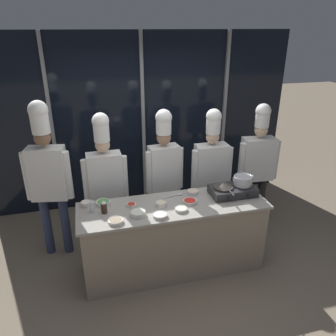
% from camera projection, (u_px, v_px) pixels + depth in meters
% --- Properties ---
extents(ground_plane, '(24.00, 24.00, 0.00)m').
position_uv_depth(ground_plane, '(173.00, 266.00, 4.06)').
color(ground_plane, '#7F705B').
extents(window_wall_back, '(4.79, 0.09, 2.70)m').
position_uv_depth(window_wall_back, '(143.00, 122.00, 5.15)').
color(window_wall_back, black).
rests_on(window_wall_back, ground_plane).
extents(demo_counter, '(2.16, 0.66, 0.88)m').
position_uv_depth(demo_counter, '(173.00, 237.00, 3.89)').
color(demo_counter, gray).
rests_on(demo_counter, ground_plane).
extents(portable_stove, '(0.54, 0.32, 0.12)m').
position_uv_depth(portable_stove, '(233.00, 190.00, 3.92)').
color(portable_stove, '#28282B').
rests_on(portable_stove, demo_counter).
extents(frying_pan, '(0.24, 0.41, 0.05)m').
position_uv_depth(frying_pan, '(224.00, 186.00, 3.85)').
color(frying_pan, '#38332D').
rests_on(frying_pan, portable_stove).
extents(stock_pot, '(0.25, 0.22, 0.12)m').
position_uv_depth(stock_pot, '(243.00, 180.00, 3.90)').
color(stock_pot, '#B7BABF').
rests_on(stock_pot, portable_stove).
extents(squeeze_bottle_soy, '(0.07, 0.07, 0.15)m').
position_uv_depth(squeeze_bottle_soy, '(104.00, 207.00, 3.52)').
color(squeeze_bottle_soy, '#332319').
rests_on(squeeze_bottle_soy, demo_counter).
extents(squeeze_bottle_clear, '(0.05, 0.05, 0.15)m').
position_uv_depth(squeeze_bottle_clear, '(92.00, 206.00, 3.55)').
color(squeeze_bottle_clear, white).
rests_on(squeeze_bottle_clear, demo_counter).
extents(prep_bowl_mushrooms, '(0.16, 0.16, 0.04)m').
position_uv_depth(prep_bowl_mushrooms, '(116.00, 221.00, 3.36)').
color(prep_bowl_mushrooms, silver).
rests_on(prep_bowl_mushrooms, demo_counter).
extents(prep_bowl_garlic, '(0.14, 0.14, 0.04)m').
position_uv_depth(prep_bowl_garlic, '(181.00, 209.00, 3.58)').
color(prep_bowl_garlic, silver).
rests_on(prep_bowl_garlic, demo_counter).
extents(prep_bowl_chili_flakes, '(0.10, 0.10, 0.04)m').
position_uv_depth(prep_bowl_chili_flakes, '(131.00, 205.00, 3.67)').
color(prep_bowl_chili_flakes, silver).
rests_on(prep_bowl_chili_flakes, demo_counter).
extents(prep_bowl_bean_sprouts, '(0.16, 0.16, 0.05)m').
position_uv_depth(prep_bowl_bean_sprouts, '(138.00, 213.00, 3.49)').
color(prep_bowl_bean_sprouts, silver).
rests_on(prep_bowl_bean_sprouts, demo_counter).
extents(prep_bowl_chicken, '(0.13, 0.13, 0.05)m').
position_uv_depth(prep_bowl_chicken, '(193.00, 192.00, 3.94)').
color(prep_bowl_chicken, silver).
rests_on(prep_bowl_chicken, demo_counter).
extents(prep_bowl_bell_pepper, '(0.16, 0.16, 0.04)m').
position_uv_depth(prep_bowl_bell_pepper, '(190.00, 201.00, 3.74)').
color(prep_bowl_bell_pepper, silver).
rests_on(prep_bowl_bell_pepper, demo_counter).
extents(prep_bowl_noodles, '(0.12, 0.12, 0.05)m').
position_uv_depth(prep_bowl_noodles, '(161.00, 204.00, 3.68)').
color(prep_bowl_noodles, silver).
rests_on(prep_bowl_noodles, demo_counter).
extents(prep_bowl_rice, '(0.16, 0.16, 0.04)m').
position_uv_depth(prep_bowl_rice, '(160.00, 215.00, 3.47)').
color(prep_bowl_rice, silver).
rests_on(prep_bowl_rice, demo_counter).
extents(prep_bowl_onion, '(0.12, 0.12, 0.05)m').
position_uv_depth(prep_bowl_onion, '(86.00, 203.00, 3.68)').
color(prep_bowl_onion, silver).
rests_on(prep_bowl_onion, demo_counter).
extents(prep_bowl_scallions, '(0.17, 0.17, 0.04)m').
position_uv_depth(prep_bowl_scallions, '(103.00, 203.00, 3.71)').
color(prep_bowl_scallions, silver).
rests_on(prep_bowl_scallions, demo_counter).
extents(serving_spoon_slotted, '(0.27, 0.09, 0.02)m').
position_uv_depth(serving_spoon_slotted, '(177.00, 195.00, 3.92)').
color(serving_spoon_slotted, '#B2B5BA').
rests_on(serving_spoon_slotted, demo_counter).
extents(chef_head, '(0.55, 0.30, 2.01)m').
position_uv_depth(chef_head, '(48.00, 171.00, 3.88)').
color(chef_head, '#2D3856').
rests_on(chef_head, ground_plane).
extents(chef_sous, '(0.55, 0.22, 1.84)m').
position_uv_depth(chef_sous, '(105.00, 176.00, 4.04)').
color(chef_sous, '#232326').
rests_on(chef_sous, ground_plane).
extents(chef_line, '(0.50, 0.24, 1.83)m').
position_uv_depth(chef_line, '(164.00, 167.00, 4.21)').
color(chef_line, '#232326').
rests_on(chef_line, ground_plane).
extents(chef_pastry, '(0.57, 0.23, 1.80)m').
position_uv_depth(chef_pastry, '(211.00, 166.00, 4.37)').
color(chef_pastry, '#4C4C51').
rests_on(chef_pastry, ground_plane).
extents(chef_apprentice, '(0.58, 0.27, 1.82)m').
position_uv_depth(chef_apprentice, '(258.00, 160.00, 4.56)').
color(chef_apprentice, '#232326').
rests_on(chef_apprentice, ground_plane).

